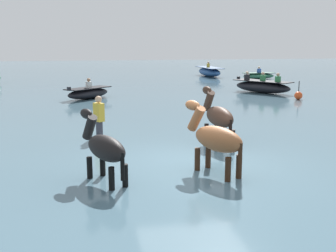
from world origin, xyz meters
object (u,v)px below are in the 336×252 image
(horse_flank_black, at_px, (104,150))
(boat_far_inshore, at_px, (259,76))
(horse_trailing_chestnut, at_px, (216,141))
(boat_far_offshore, at_px, (209,72))
(boat_mid_outer, at_px, (262,86))
(channel_buoy, at_px, (298,95))
(horse_lead_dark_bay, at_px, (218,118))
(person_onlooker_left, at_px, (99,122))
(boat_distant_west, at_px, (88,93))

(horse_flank_black, relative_size, boat_far_inshore, 0.72)
(boat_far_inshore, bearing_deg, horse_trailing_chestnut, -115.32)
(horse_trailing_chestnut, relative_size, boat_far_offshore, 0.47)
(horse_trailing_chestnut, height_order, boat_mid_outer, horse_trailing_chestnut)
(boat_far_inshore, bearing_deg, channel_buoy, -103.60)
(horse_flank_black, relative_size, channel_buoy, 2.00)
(boat_far_inshore, xyz_separation_m, boat_far_offshore, (-2.99, 3.10, 0.12))
(horse_lead_dark_bay, xyz_separation_m, boat_mid_outer, (6.03, 10.83, -0.40))
(horse_lead_dark_bay, relative_size, person_onlooker_left, 1.19)
(boat_far_inshore, relative_size, boat_mid_outer, 0.73)
(horse_flank_black, relative_size, person_onlooker_left, 1.10)
(boat_far_inshore, bearing_deg, boat_mid_outer, -111.84)
(boat_far_offshore, relative_size, person_onlooker_left, 2.48)
(boat_far_offshore, bearing_deg, horse_flank_black, -111.09)
(horse_lead_dark_bay, height_order, boat_far_inshore, horse_lead_dark_bay)
(person_onlooker_left, bearing_deg, horse_trailing_chestnut, -59.43)
(horse_lead_dark_bay, height_order, channel_buoy, horse_lead_dark_bay)
(boat_far_inshore, bearing_deg, horse_flank_black, -120.10)
(boat_mid_outer, bearing_deg, boat_distant_west, -176.25)
(horse_flank_black, height_order, boat_far_offshore, horse_flank_black)
(boat_mid_outer, bearing_deg, horse_lead_dark_bay, -119.11)
(channel_buoy, bearing_deg, horse_trailing_chestnut, -125.89)
(horse_trailing_chestnut, relative_size, horse_flank_black, 1.06)
(horse_flank_black, bearing_deg, boat_far_offshore, 68.91)
(boat_far_inshore, distance_m, boat_distant_west, 15.56)
(horse_trailing_chestnut, bearing_deg, boat_far_inshore, 64.68)
(boat_far_offshore, xyz_separation_m, boat_mid_outer, (-0.32, -11.34, -0.02))
(horse_flank_black, xyz_separation_m, boat_far_offshore, (9.51, 24.66, -0.30))
(horse_trailing_chestnut, height_order, horse_flank_black, horse_trailing_chestnut)
(horse_trailing_chestnut, xyz_separation_m, boat_mid_outer, (6.86, 13.23, -0.38))
(horse_trailing_chestnut, height_order, boat_far_inshore, horse_trailing_chestnut)
(boat_far_inshore, height_order, channel_buoy, boat_far_inshore)
(boat_distant_west, relative_size, person_onlooker_left, 1.52)
(horse_lead_dark_bay, xyz_separation_m, boat_distant_west, (-3.46, 10.21, -0.46))
(boat_mid_outer, bearing_deg, horse_flank_black, -124.62)
(horse_trailing_chestnut, distance_m, person_onlooker_left, 4.59)
(horse_flank_black, height_order, boat_mid_outer, horse_flank_black)
(boat_mid_outer, relative_size, channel_buoy, 3.79)
(person_onlooker_left, bearing_deg, boat_distant_west, 91.97)
(horse_trailing_chestnut, bearing_deg, channel_buoy, 54.11)
(boat_mid_outer, bearing_deg, channel_buoy, -78.37)
(channel_buoy, bearing_deg, boat_far_offshore, 91.15)
(boat_mid_outer, bearing_deg, boat_far_inshore, 68.16)
(horse_flank_black, relative_size, boat_distant_west, 0.73)
(horse_lead_dark_bay, distance_m, person_onlooker_left, 3.53)
(horse_trailing_chestnut, height_order, channel_buoy, horse_trailing_chestnut)
(boat_far_inshore, relative_size, person_onlooker_left, 1.54)
(boat_distant_west, relative_size, channel_buoy, 2.75)
(horse_lead_dark_bay, xyz_separation_m, horse_flank_black, (-3.16, -2.49, -0.08))
(boat_distant_west, bearing_deg, person_onlooker_left, -88.03)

